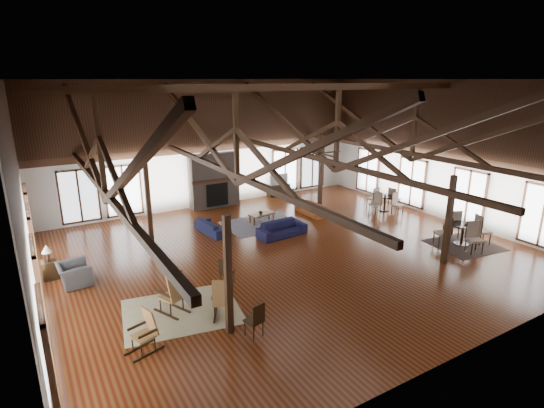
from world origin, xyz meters
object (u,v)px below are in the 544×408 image
armchair (74,274)px  cafe_table_far (385,201)px  sofa_orange (311,209)px  sofa_navy_left (212,227)px  sofa_navy_front (282,229)px  cafe_table_near (463,231)px  coffee_table (262,214)px  tv_console (278,190)px

armchair → cafe_table_far: (13.58, 0.65, 0.16)m
armchair → cafe_table_far: bearing=-90.5°
sofa_orange → cafe_table_far: cafe_table_far is taller
sofa_orange → sofa_navy_left: bearing=-90.4°
cafe_table_far → sofa_navy_front: bearing=-176.5°
sofa_navy_left → armchair: 5.73m
armchair → cafe_table_near: cafe_table_near is taller
coffee_table → armchair: bearing=-176.6°
armchair → cafe_table_near: size_ratio=0.48×
armchair → cafe_table_far: 13.60m
sofa_navy_left → sofa_navy_front: bearing=-134.7°
sofa_navy_left → cafe_table_near: bearing=-135.5°
sofa_navy_front → cafe_table_near: cafe_table_near is taller
sofa_navy_left → cafe_table_near: size_ratio=0.84×
armchair → tv_console: armchair is taller
sofa_navy_front → armchair: 7.63m
cafe_table_near → cafe_table_far: (0.62, 4.61, -0.06)m
cafe_table_far → tv_console: 5.67m
sofa_navy_front → sofa_navy_left: size_ratio=1.12×
cafe_table_near → tv_console: cafe_table_near is taller
sofa_navy_front → tv_console: bearing=55.8°
sofa_orange → tv_console: tv_console is taller
sofa_navy_front → tv_console: tv_console is taller
armchair → tv_console: size_ratio=0.84×
sofa_navy_front → sofa_orange: (2.63, 1.70, -0.04)m
cafe_table_near → tv_console: size_ratio=1.76×
coffee_table → armchair: size_ratio=1.19×
sofa_navy_front → sofa_orange: 3.13m
cafe_table_near → cafe_table_far: cafe_table_near is taller
coffee_table → tv_console: (2.96, 3.43, -0.07)m
tv_console → armchair: bearing=-152.7°
sofa_navy_left → coffee_table: 2.35m
sofa_navy_front → coffee_table: size_ratio=1.65×
sofa_navy_front → armchair: armchair is taller
sofa_navy_left → cafe_table_far: 8.33m
coffee_table → cafe_table_far: 6.04m
cafe_table_far → cafe_table_near: bearing=-97.6°
armchair → tv_console: 12.02m
sofa_navy_left → cafe_table_near: (7.60, -5.97, 0.29)m
sofa_orange → cafe_table_far: size_ratio=0.89×
sofa_orange → armchair: size_ratio=1.69×
sofa_navy_front → cafe_table_far: 5.97m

